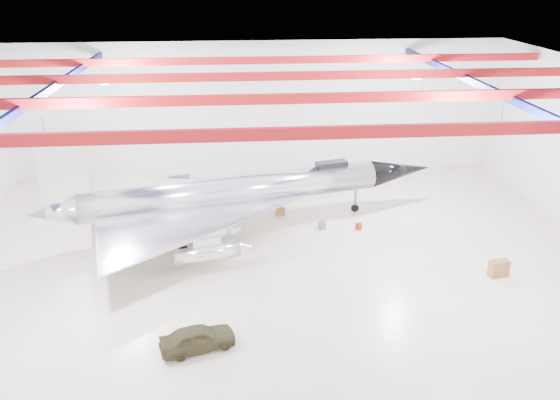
{
  "coord_description": "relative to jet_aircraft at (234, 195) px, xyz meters",
  "views": [
    {
      "loc": [
        -2.02,
        -29.03,
        16.23
      ],
      "look_at": [
        0.68,
        2.0,
        2.94
      ],
      "focal_mm": 35.0,
      "sensor_mm": 36.0,
      "label": 1
    }
  ],
  "objects": [
    {
      "name": "crate_ply",
      "position": [
        -0.49,
        -0.53,
        -2.27
      ],
      "size": [
        0.57,
        0.48,
        0.37
      ],
      "primitive_type": "cube",
      "rotation": [
        0.0,
        0.0,
        -0.11
      ],
      "color": "olive",
      "rests_on": "floor"
    },
    {
      "name": "parts_bin",
      "position": [
        3.24,
        1.93,
        -2.22
      ],
      "size": [
        0.73,
        0.62,
        0.47
      ],
      "primitive_type": "cube",
      "rotation": [
        0.0,
        0.0,
        -0.11
      ],
      "color": "olive",
      "rests_on": "floor"
    },
    {
      "name": "oil_barrel",
      "position": [
        -0.63,
        2.59,
        -2.25
      ],
      "size": [
        0.69,
        0.61,
        0.41
      ],
      "primitive_type": "cube",
      "rotation": [
        0.0,
        0.0,
        0.28
      ],
      "color": "olive",
      "rests_on": "floor"
    },
    {
      "name": "desk",
      "position": [
        14.86,
        -7.55,
        -1.96
      ],
      "size": [
        1.16,
        0.71,
        1.0
      ],
      "primitive_type": "cube",
      "rotation": [
        0.0,
        0.0,
        0.16
      ],
      "color": "brown",
      "rests_on": "floor"
    },
    {
      "name": "tool_chest",
      "position": [
        8.29,
        -0.86,
        -2.25
      ],
      "size": [
        0.58,
        0.58,
        0.41
      ],
      "primitive_type": "cylinder",
      "rotation": [
        0.0,
        0.0,
        -0.34
      ],
      "color": "maroon",
      "rests_on": "floor"
    },
    {
      "name": "engine_drum",
      "position": [
        5.86,
        -0.52,
        -2.22
      ],
      "size": [
        0.55,
        0.55,
        0.48
      ],
      "primitive_type": "cylinder",
      "rotation": [
        0.0,
        0.0,
        -0.05
      ],
      "color": "#59595B",
      "rests_on": "floor"
    },
    {
      "name": "jet_aircraft",
      "position": [
        0.0,
        0.0,
        0.0
      ],
      "size": [
        27.18,
        18.83,
        7.5
      ],
      "rotation": [
        0.0,
        0.0,
        0.23
      ],
      "color": "silver",
      "rests_on": "floor"
    },
    {
      "name": "ceiling",
      "position": [
        2.17,
        -4.29,
        8.54
      ],
      "size": [
        40.0,
        40.0,
        0.0
      ],
      "primitive_type": "plane",
      "rotation": [
        3.14,
        0.0,
        0.0
      ],
      "color": "#0A0F38",
      "rests_on": "wall_back"
    },
    {
      "name": "jeep",
      "position": [
        -1.85,
        -12.56,
        -1.87
      ],
      "size": [
        3.72,
        2.34,
        1.18
      ],
      "primitive_type": "imported",
      "rotation": [
        0.0,
        0.0,
        1.87
      ],
      "color": "#36321B",
      "rests_on": "floor"
    },
    {
      "name": "ceiling_structure",
      "position": [
        2.17,
        -4.29,
        7.86
      ],
      "size": [
        39.5,
        29.5,
        1.08
      ],
      "color": "maroon",
      "rests_on": "ceiling"
    },
    {
      "name": "wall_back",
      "position": [
        2.17,
        10.71,
        3.04
      ],
      "size": [
        40.0,
        0.0,
        40.0
      ],
      "primitive_type": "plane",
      "rotation": [
        1.57,
        0.0,
        0.0
      ],
      "color": "silver",
      "rests_on": "floor"
    },
    {
      "name": "floor",
      "position": [
        2.17,
        -4.29,
        -2.46
      ],
      "size": [
        40.0,
        40.0,
        0.0
      ],
      "primitive_type": "plane",
      "color": "beige",
      "rests_on": "ground"
    },
    {
      "name": "toolbox_red",
      "position": [
        -1.73,
        3.89,
        -2.32
      ],
      "size": [
        0.47,
        0.43,
        0.27
      ],
      "primitive_type": "cube",
      "rotation": [
        0.0,
        0.0,
        0.37
      ],
      "color": "maroon",
      "rests_on": "floor"
    }
  ]
}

